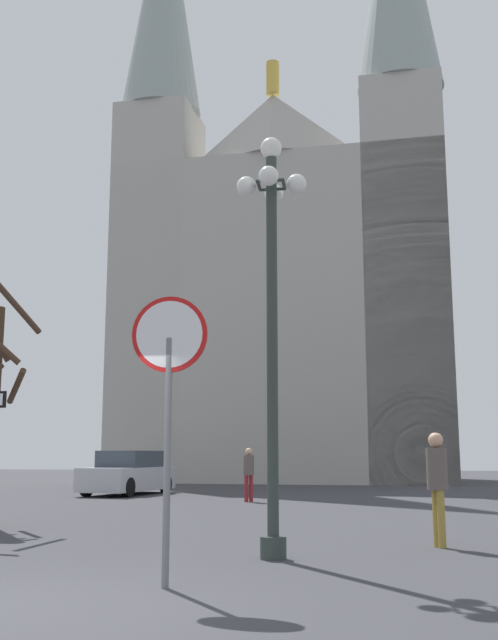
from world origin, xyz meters
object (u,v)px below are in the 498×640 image
(stop_sign, at_px, (169,377))
(pedestrian_walking, at_px, (249,469))
(street_lamp, at_px, (272,298))
(parked_car_near_silver, at_px, (129,474))
(pedestrian_standing, at_px, (437,477))
(cathedral, at_px, (286,273))

(stop_sign, distance_m, pedestrian_walking, 14.69)
(stop_sign, xyz_separation_m, pedestrian_walking, (-1.10, 14.59, -1.31))
(street_lamp, bearing_deg, stop_sign, -110.94)
(parked_car_near_silver, bearing_deg, pedestrian_standing, -57.05)
(stop_sign, distance_m, parked_car_near_silver, 19.09)
(stop_sign, bearing_deg, cathedral, 92.57)
(parked_car_near_silver, xyz_separation_m, pedestrian_standing, (9.14, -14.11, 0.34))
(parked_car_near_silver, height_order, pedestrian_standing, pedestrian_standing)
(stop_sign, xyz_separation_m, pedestrian_standing, (3.29, 4.00, -1.20))
(cathedral, height_order, pedestrian_standing, cathedral)
(street_lamp, relative_size, parked_car_near_silver, 1.32)
(parked_car_near_silver, relative_size, pedestrian_walking, 2.90)
(stop_sign, height_order, parked_car_near_silver, stop_sign)
(cathedral, distance_m, pedestrian_walking, 20.07)
(pedestrian_standing, bearing_deg, parked_car_near_silver, 122.95)
(street_lamp, bearing_deg, cathedral, 94.54)
(street_lamp, relative_size, pedestrian_standing, 3.49)
(street_lamp, xyz_separation_m, parked_car_near_silver, (-6.76, 15.73, -2.90))
(street_lamp, xyz_separation_m, pedestrian_walking, (-2.01, 12.21, -2.67))
(stop_sign, height_order, street_lamp, street_lamp)
(pedestrian_walking, bearing_deg, street_lamp, -80.65)
(stop_sign, distance_m, street_lamp, 2.89)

